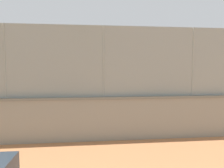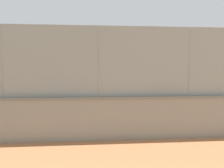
{
  "view_description": "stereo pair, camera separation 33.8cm",
  "coord_description": "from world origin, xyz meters",
  "px_view_note": "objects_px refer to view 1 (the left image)",
  "views": [
    {
      "loc": [
        1.22,
        19.26,
        2.38
      ],
      "look_at": [
        -0.59,
        6.98,
        1.5
      ],
      "focal_mm": 33.38,
      "sensor_mm": 36.0,
      "label": 1
    },
    {
      "loc": [
        0.88,
        19.31,
        2.38
      ],
      "look_at": [
        -0.59,
        6.98,
        1.5
      ],
      "focal_mm": 33.38,
      "sensor_mm": 36.0,
      "label": 2
    }
  ],
  "objects_px": {
    "player_baseline_waiting": "(13,90)",
    "player_crossing_court": "(107,85)",
    "courtside_bench": "(200,111)",
    "player_at_service_line": "(151,89)",
    "spare_ball_by_wall": "(66,127)"
  },
  "relations": [
    {
      "from": "player_at_service_line",
      "to": "spare_ball_by_wall",
      "type": "relative_size",
      "value": 13.98
    },
    {
      "from": "player_crossing_court",
      "to": "spare_ball_by_wall",
      "type": "distance_m",
      "value": 11.2
    },
    {
      "from": "player_crossing_court",
      "to": "spare_ball_by_wall",
      "type": "relative_size",
      "value": 14.73
    },
    {
      "from": "player_crossing_court",
      "to": "courtside_bench",
      "type": "relative_size",
      "value": 1.0
    },
    {
      "from": "player_baseline_waiting",
      "to": "spare_ball_by_wall",
      "type": "xyz_separation_m",
      "value": [
        -3.94,
        6.35,
        -0.9
      ]
    },
    {
      "from": "player_crossing_court",
      "to": "player_at_service_line",
      "type": "bearing_deg",
      "value": 122.64
    },
    {
      "from": "courtside_bench",
      "to": "player_crossing_court",
      "type": "bearing_deg",
      "value": -73.89
    },
    {
      "from": "player_baseline_waiting",
      "to": "player_crossing_court",
      "type": "bearing_deg",
      "value": -147.45
    },
    {
      "from": "player_baseline_waiting",
      "to": "player_at_service_line",
      "type": "bearing_deg",
      "value": -179.6
    },
    {
      "from": "player_baseline_waiting",
      "to": "courtside_bench",
      "type": "relative_size",
      "value": 1.0
    },
    {
      "from": "player_at_service_line",
      "to": "courtside_bench",
      "type": "distance_m",
      "value": 6.14
    },
    {
      "from": "player_baseline_waiting",
      "to": "courtside_bench",
      "type": "xyz_separation_m",
      "value": [
        -9.94,
        6.06,
        -0.49
      ]
    },
    {
      "from": "player_at_service_line",
      "to": "player_crossing_court",
      "type": "bearing_deg",
      "value": -57.36
    },
    {
      "from": "player_at_service_line",
      "to": "spare_ball_by_wall",
      "type": "bearing_deg",
      "value": 48.04
    },
    {
      "from": "courtside_bench",
      "to": "spare_ball_by_wall",
      "type": "bearing_deg",
      "value": 2.76
    }
  ]
}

